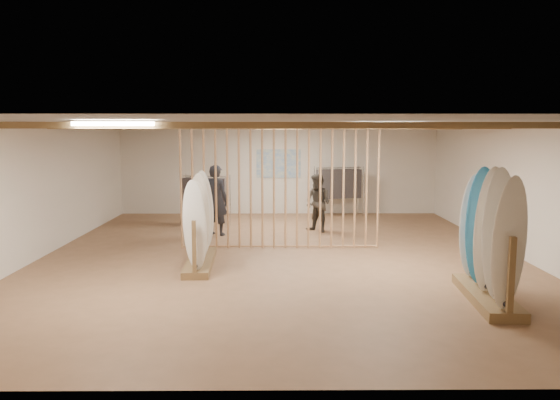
{
  "coord_description": "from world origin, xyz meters",
  "views": [
    {
      "loc": [
        -0.09,
        -11.29,
        2.64
      ],
      "look_at": [
        0.0,
        0.0,
        1.2
      ],
      "focal_mm": 35.0,
      "sensor_mm": 36.0,
      "label": 1
    }
  ],
  "objects_px": {
    "rack_left": "(200,235)",
    "clothing_rack_b": "(339,184)",
    "clothing_rack_a": "(205,193)",
    "shopper_a": "(216,195)",
    "rack_right": "(488,258)",
    "shopper_b": "(318,199)"
  },
  "relations": [
    {
      "from": "rack_left",
      "to": "clothing_rack_b",
      "type": "distance_m",
      "value": 7.07
    },
    {
      "from": "clothing_rack_b",
      "to": "clothing_rack_a",
      "type": "bearing_deg",
      "value": -171.3
    },
    {
      "from": "clothing_rack_a",
      "to": "shopper_a",
      "type": "height_order",
      "value": "shopper_a"
    },
    {
      "from": "clothing_rack_a",
      "to": "clothing_rack_b",
      "type": "distance_m",
      "value": 4.22
    },
    {
      "from": "clothing_rack_b",
      "to": "rack_right",
      "type": "bearing_deg",
      "value": -94.43
    },
    {
      "from": "rack_left",
      "to": "rack_right",
      "type": "bearing_deg",
      "value": -28.1
    },
    {
      "from": "rack_left",
      "to": "rack_right",
      "type": "distance_m",
      "value": 5.31
    },
    {
      "from": "rack_right",
      "to": "clothing_rack_b",
      "type": "bearing_deg",
      "value": 103.55
    },
    {
      "from": "clothing_rack_a",
      "to": "clothing_rack_b",
      "type": "xyz_separation_m",
      "value": [
        3.91,
        1.59,
        0.09
      ]
    },
    {
      "from": "rack_right",
      "to": "clothing_rack_b",
      "type": "xyz_separation_m",
      "value": [
        -1.35,
        8.46,
        0.33
      ]
    },
    {
      "from": "clothing_rack_a",
      "to": "shopper_a",
      "type": "xyz_separation_m",
      "value": [
        0.46,
        -1.42,
        0.09
      ]
    },
    {
      "from": "shopper_b",
      "to": "clothing_rack_a",
      "type": "bearing_deg",
      "value": -155.5
    },
    {
      "from": "shopper_b",
      "to": "shopper_a",
      "type": "bearing_deg",
      "value": -128.4
    },
    {
      "from": "rack_left",
      "to": "shopper_b",
      "type": "xyz_separation_m",
      "value": [
        2.59,
        3.55,
        0.25
      ]
    },
    {
      "from": "clothing_rack_a",
      "to": "shopper_a",
      "type": "distance_m",
      "value": 1.49
    },
    {
      "from": "shopper_a",
      "to": "clothing_rack_a",
      "type": "bearing_deg",
      "value": -46.26
    },
    {
      "from": "shopper_a",
      "to": "shopper_b",
      "type": "bearing_deg",
      "value": -145.41
    },
    {
      "from": "rack_right",
      "to": "clothing_rack_b",
      "type": "distance_m",
      "value": 8.58
    },
    {
      "from": "rack_left",
      "to": "shopper_a",
      "type": "relative_size",
      "value": 1.09
    },
    {
      "from": "rack_right",
      "to": "shopper_b",
      "type": "relative_size",
      "value": 1.25
    },
    {
      "from": "clothing_rack_b",
      "to": "shopper_b",
      "type": "bearing_deg",
      "value": -121.33
    },
    {
      "from": "clothing_rack_a",
      "to": "clothing_rack_b",
      "type": "relative_size",
      "value": 0.91
    }
  ]
}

